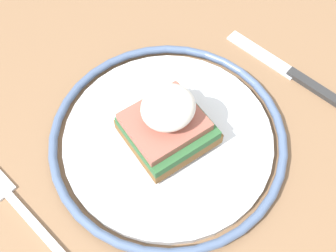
% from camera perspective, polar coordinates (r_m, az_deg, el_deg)
% --- Properties ---
extents(dining_table, '(0.90, 0.74, 0.76)m').
position_cam_1_polar(dining_table, '(0.60, 0.68, -11.24)').
color(dining_table, '#846042').
rests_on(dining_table, ground_plane).
extents(plate, '(0.27, 0.27, 0.02)m').
position_cam_1_polar(plate, '(0.48, -0.00, -1.65)').
color(plate, silver).
rests_on(plate, dining_table).
extents(sandwich, '(0.09, 0.08, 0.07)m').
position_cam_1_polar(sandwich, '(0.45, -0.08, 0.49)').
color(sandwich, brown).
rests_on(sandwich, plate).
extents(fork, '(0.05, 0.16, 0.00)m').
position_cam_1_polar(fork, '(0.47, -18.51, -11.50)').
color(fork, silver).
rests_on(fork, dining_table).
extents(knife, '(0.05, 0.18, 0.01)m').
position_cam_1_polar(knife, '(0.56, 16.81, 6.62)').
color(knife, '#2D2D2D').
rests_on(knife, dining_table).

